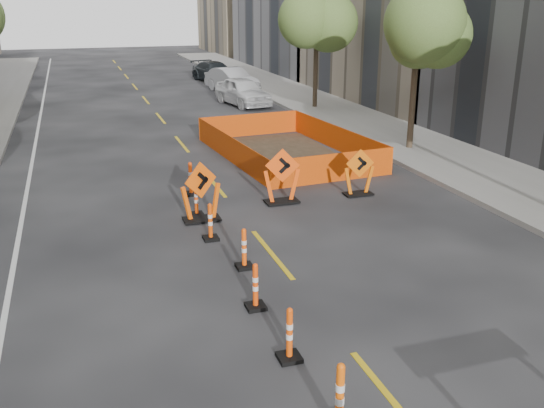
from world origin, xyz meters
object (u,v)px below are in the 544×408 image
object	(u,v)px
chevron_sign_left	(201,192)
chevron_sign_center	(282,176)
channelizer_5	(210,222)
channelizer_6	(196,200)
channelizer_4	(244,248)
parked_car_mid	(232,80)
channelizer_7	(191,179)
channelizer_1	(340,398)
parked_car_far	(215,72)
chevron_sign_right	(359,172)
channelizer_2	(289,334)
parked_car_near	(243,91)
channelizer_3	(255,286)

from	to	relation	value
chevron_sign_left	chevron_sign_center	size ratio (longest dim) A/B	1.01
channelizer_5	channelizer_6	distance (m)	1.88
channelizer_4	parked_car_mid	world-z (taller)	parked_car_mid
channelizer_7	parked_car_mid	size ratio (longest dim) A/B	0.23
channelizer_1	chevron_sign_center	world-z (taller)	chevron_sign_center
parked_car_far	channelizer_4	bearing A→B (deg)	-116.02
channelizer_6	channelizer_7	xyz separation A→B (m)	(0.21, 1.88, 0.07)
chevron_sign_right	channelizer_2	bearing A→B (deg)	-116.21
channelizer_7	parked_car_far	size ratio (longest dim) A/B	0.22
chevron_sign_center	parked_car_mid	size ratio (longest dim) A/B	0.36
channelizer_4	channelizer_6	xyz separation A→B (m)	(-0.32, 3.76, -0.02)
channelizer_5	parked_car_near	bearing A→B (deg)	72.05
channelizer_2	chevron_sign_left	world-z (taller)	chevron_sign_left
channelizer_1	channelizer_7	bearing A→B (deg)	89.48
channelizer_5	parked_car_near	size ratio (longest dim) A/B	0.21
channelizer_1	channelizer_5	bearing A→B (deg)	91.00
channelizer_1	chevron_sign_right	world-z (taller)	chevron_sign_right
channelizer_3	channelizer_6	distance (m)	5.64
channelizer_5	chevron_sign_right	distance (m)	5.56
channelizer_3	chevron_sign_center	world-z (taller)	chevron_sign_center
channelizer_1	channelizer_4	bearing A→B (deg)	87.81
parked_car_near	parked_car_far	distance (m)	10.49
channelizer_3	chevron_sign_center	size ratio (longest dim) A/B	0.58
channelizer_2	parked_car_far	size ratio (longest dim) A/B	0.20
parked_car_mid	channelizer_1	bearing A→B (deg)	-118.39
chevron_sign_right	parked_car_near	size ratio (longest dim) A/B	0.32
channelizer_2	chevron_sign_right	world-z (taller)	chevron_sign_right
parked_car_near	parked_car_mid	distance (m)	5.21
chevron_sign_center	chevron_sign_right	bearing A→B (deg)	14.71
parked_car_near	parked_car_mid	xyz separation A→B (m)	(0.72, 5.16, -0.02)
channelizer_6	parked_car_mid	size ratio (longest dim) A/B	0.20
channelizer_4	parked_car_mid	xyz separation A→B (m)	(6.58, 26.21, 0.28)
channelizer_3	channelizer_4	world-z (taller)	channelizer_3
channelizer_1	channelizer_4	xyz separation A→B (m)	(0.22, 5.64, -0.07)
channelizer_6	channelizer_7	distance (m)	1.89
channelizer_2	channelizer_5	xyz separation A→B (m)	(-0.07, 5.64, -0.01)
chevron_sign_right	parked_car_near	distance (m)	17.07
channelizer_3	parked_car_mid	size ratio (longest dim) A/B	0.21
channelizer_1	parked_car_near	size ratio (longest dim) A/B	0.24
chevron_sign_center	parked_car_far	size ratio (longest dim) A/B	0.35
chevron_sign_left	channelizer_3	bearing A→B (deg)	-114.18
parked_car_mid	channelizer_6	bearing A→B (deg)	-123.43
parked_car_mid	parked_car_far	world-z (taller)	parked_car_mid
channelizer_4	chevron_sign_right	xyz separation A→B (m)	(4.78, 4.02, 0.26)
channelizer_5	parked_car_mid	world-z (taller)	parked_car_mid
chevron_sign_center	channelizer_5	bearing A→B (deg)	-125.28
parked_car_far	parked_car_near	bearing A→B (deg)	-108.56
channelizer_4	channelizer_7	xyz separation A→B (m)	(-0.11, 5.64, 0.05)
channelizer_5	parked_car_far	size ratio (longest dim) A/B	0.20
channelizer_3	chevron_sign_right	world-z (taller)	chevron_sign_right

